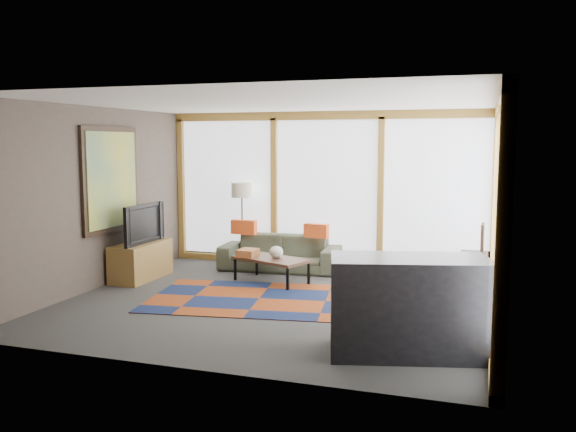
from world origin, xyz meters
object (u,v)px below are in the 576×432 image
(television, at_px, (139,223))
(bar_counter, at_px, (409,306))
(bookshelf, at_px, (473,287))
(tv_console, at_px, (141,261))
(sofa, at_px, (280,253))
(coffee_table, at_px, (271,270))
(floor_lamp, at_px, (242,224))

(television, xyz_separation_m, bar_counter, (4.33, -2.07, -0.38))
(bookshelf, bearing_deg, bar_counter, -106.24)
(tv_console, distance_m, television, 0.59)
(sofa, relative_size, bookshelf, 0.88)
(bookshelf, bearing_deg, television, 178.52)
(coffee_table, distance_m, tv_console, 2.03)
(coffee_table, bearing_deg, floor_lamp, 130.48)
(sofa, distance_m, tv_console, 2.23)
(tv_console, bearing_deg, bar_counter, -25.94)
(coffee_table, relative_size, bookshelf, 0.51)
(floor_lamp, distance_m, tv_console, 1.87)
(sofa, distance_m, coffee_table, 0.91)
(floor_lamp, distance_m, television, 1.86)
(floor_lamp, relative_size, tv_console, 1.25)
(bookshelf, height_order, television, television)
(sofa, height_order, bar_counter, bar_counter)
(coffee_table, bearing_deg, sofa, 100.77)
(sofa, xyz_separation_m, bar_counter, (2.51, -3.40, 0.20))
(tv_console, height_order, television, television)
(sofa, height_order, coffee_table, sofa)
(bookshelf, xyz_separation_m, tv_console, (-4.89, 0.17, 0.01))
(coffee_table, bearing_deg, television, -167.48)
(bar_counter, bearing_deg, sofa, 111.95)
(sofa, distance_m, bookshelf, 3.41)
(tv_console, bearing_deg, coffee_table, 11.42)
(sofa, xyz_separation_m, floor_lamp, (-0.74, 0.17, 0.42))
(floor_lamp, bearing_deg, bookshelf, -23.13)
(coffee_table, height_order, bar_counter, bar_counter)
(television, height_order, bar_counter, television)
(sofa, height_order, floor_lamp, floor_lamp)
(floor_lamp, bearing_deg, television, -125.61)
(bookshelf, bearing_deg, coffee_table, 168.96)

